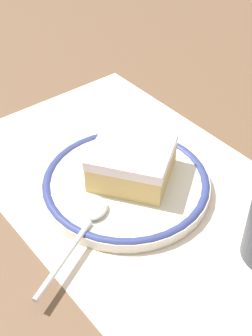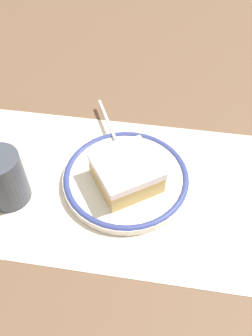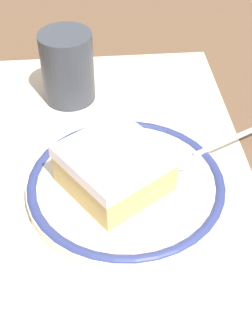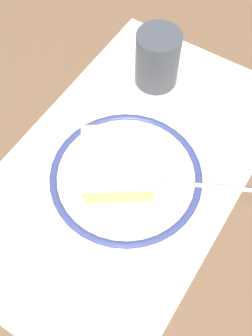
% 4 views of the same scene
% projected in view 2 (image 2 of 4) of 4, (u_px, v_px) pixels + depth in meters
% --- Properties ---
extents(ground_plane, '(2.40, 2.40, 0.00)m').
position_uv_depth(ground_plane, '(112.00, 186.00, 0.58)').
color(ground_plane, brown).
extents(placemat, '(0.51, 0.31, 0.00)m').
position_uv_depth(placemat, '(112.00, 185.00, 0.58)').
color(placemat, beige).
rests_on(placemat, ground_plane).
extents(plate, '(0.21, 0.21, 0.02)m').
position_uv_depth(plate, '(126.00, 178.00, 0.58)').
color(plate, silver).
rests_on(plate, placemat).
extents(cake_slice, '(0.13, 0.13, 0.05)m').
position_uv_depth(cake_slice, '(126.00, 172.00, 0.55)').
color(cake_slice, '#DBB76B').
rests_on(cake_slice, plate).
extents(spoon, '(0.08, 0.14, 0.01)m').
position_uv_depth(spoon, '(114.00, 136.00, 0.62)').
color(spoon, silver).
rests_on(spoon, plate).
extents(cup, '(0.07, 0.07, 0.09)m').
position_uv_depth(cup, '(5.00, 181.00, 0.53)').
color(cup, '#383D47').
rests_on(cup, placemat).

